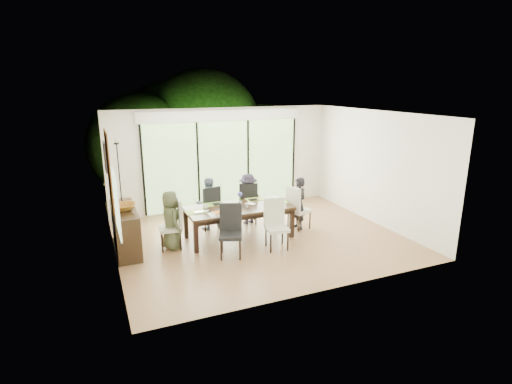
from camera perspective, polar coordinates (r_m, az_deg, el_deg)
name	(u,v)px	position (r m, az deg, el deg)	size (l,w,h in m)	color
floor	(260,239)	(8.83, 0.64, -6.70)	(6.00, 5.00, 0.01)	brown
ceiling	(261,114)	(8.21, 0.69, 11.12)	(6.00, 5.00, 0.01)	white
wall_back	(223,159)	(10.72, -4.74, 4.73)	(6.00, 0.02, 2.70)	white
wall_front	(325,213)	(6.29, 9.88, -3.01)	(6.00, 0.02, 2.70)	white
wall_left	(110,194)	(7.76, -20.16, -0.23)	(0.02, 5.00, 2.70)	white
wall_right	(376,168)	(9.99, 16.72, 3.36)	(0.02, 5.00, 2.70)	silver
glass_doors	(224,165)	(10.71, -4.65, 3.91)	(4.20, 0.02, 2.30)	#598C3F
blinds_header	(223,115)	(10.52, -4.79, 10.86)	(4.40, 0.06, 0.28)	white
mullion_a	(143,171)	(10.25, -15.85, 2.86)	(0.05, 0.04, 2.30)	black
mullion_b	(198,167)	(10.51, -8.26, 3.58)	(0.05, 0.04, 2.30)	black
mullion_c	(248,163)	(10.94, -1.14, 4.19)	(0.05, 0.04, 2.30)	black
mullion_d	(293,159)	(11.52, 5.35, 4.69)	(0.05, 0.04, 2.30)	black
side_window	(117,203)	(6.56, -19.30, -1.51)	(0.02, 0.90, 1.00)	#8CAD7F
deck	(215,200)	(11.87, -5.95, -1.21)	(6.00, 1.80, 0.10)	brown
rail_top	(206,175)	(12.46, -7.11, 2.40)	(6.00, 0.08, 0.06)	brown
foliage_left	(140,146)	(12.93, -16.22, 6.38)	(3.20, 3.20, 3.20)	#14380F
foliage_mid	(203,129)	(13.89, -7.53, 8.93)	(4.00, 4.00, 4.00)	#14380F
foliage_right	(261,145)	(13.81, 0.72, 6.76)	(2.80, 2.80, 2.80)	#14380F
foliage_far	(170,133)	(14.36, -12.15, 8.20)	(3.60, 3.60, 3.60)	#14380F
table_top	(239,208)	(8.67, -2.47, -2.31)	(2.28, 1.04, 0.06)	black
table_apron	(239,212)	(8.69, -2.46, -2.85)	(2.09, 0.85, 0.09)	black
table_leg_fl	(196,237)	(8.10, -8.58, -6.44)	(0.09, 0.09, 0.65)	black
table_leg_fr	(292,223)	(8.83, 5.14, -4.46)	(0.09, 0.09, 0.65)	black
table_leg_bl	(186,224)	(8.88, -9.99, -4.52)	(0.09, 0.09, 0.65)	black
table_leg_br	(275,212)	(9.56, 2.72, -2.87)	(0.09, 0.09, 0.65)	black
chair_left_end	(170,224)	(8.34, -12.18, -4.53)	(0.44, 0.44, 1.04)	beige
chair_right_end	(299,207)	(9.32, 6.21, -2.16)	(0.44, 0.44, 1.04)	silver
chair_far_left	(208,207)	(9.35, -6.88, -2.12)	(0.44, 0.44, 1.04)	black
chair_far_right	(248,202)	(9.66, -1.18, -1.44)	(0.44, 0.44, 1.04)	black
chair_near_left	(231,232)	(7.79, -3.66, -5.65)	(0.44, 0.44, 1.04)	black
chair_near_right	(277,225)	(8.15, 3.01, -4.68)	(0.44, 0.44, 1.04)	silver
person_left_end	(171,220)	(8.32, -12.08, -3.93)	(0.57, 0.36, 1.22)	#4A5337
person_right_end	(299,204)	(9.28, 6.12, -1.65)	(0.57, 0.36, 1.22)	black
person_far_left	(208,203)	(9.31, -6.86, -1.62)	(0.57, 0.36, 1.22)	#6F85A1
person_far_right	(248,199)	(9.62, -1.14, -0.96)	(0.57, 0.36, 1.22)	#241E2E
placemat_left	(196,212)	(8.39, -8.57, -2.85)	(0.42, 0.30, 0.01)	#9AC145
placemat_right	(278,202)	(9.02, 3.19, -1.41)	(0.42, 0.30, 0.01)	#83BE44
placemat_far_l	(213,204)	(8.88, -6.10, -1.74)	(0.42, 0.30, 0.01)	#78AF3E
placemat_far_r	(255,199)	(9.21, -0.14, -1.04)	(0.42, 0.30, 0.01)	#98AF3E
placemat_paper	(219,214)	(8.22, -5.33, -3.13)	(0.42, 0.30, 0.01)	white
tablet_far_l	(218,204)	(8.86, -5.39, -1.70)	(0.25, 0.17, 0.01)	black
tablet_far_r	(254,200)	(9.14, -0.31, -1.11)	(0.23, 0.16, 0.01)	black
papers	(269,204)	(8.87, 1.88, -1.69)	(0.28, 0.21, 0.00)	white
platter_base	(219,213)	(8.21, -5.34, -3.04)	(0.25, 0.25, 0.02)	white
platter_snacks	(219,212)	(8.21, -5.34, -2.92)	(0.19, 0.19, 0.01)	orange
vase	(240,203)	(8.70, -2.28, -1.65)	(0.08, 0.08, 0.11)	silver
hyacinth_stems	(240,198)	(8.67, -2.29, -0.93)	(0.04, 0.04, 0.15)	#337226
hyacinth_blooms	(240,194)	(8.65, -2.30, -0.33)	(0.10, 0.10, 0.10)	#494DB8
laptop	(202,212)	(8.32, -7.73, -2.91)	(0.31, 0.20, 0.02)	silver
cup_a	(206,207)	(8.58, -7.21, -2.10)	(0.12, 0.12, 0.09)	white
cup_b	(247,205)	(8.61, -1.31, -1.93)	(0.09, 0.09, 0.09)	white
cup_c	(270,200)	(9.03, 2.06, -1.09)	(0.12, 0.12, 0.09)	white
book	(249,205)	(8.79, -1.06, -1.80)	(0.16, 0.21, 0.02)	white
sideboard	(125,229)	(8.53, -18.14, -5.07)	(0.44, 1.58, 0.89)	black
bowl	(124,207)	(8.28, -18.36, -2.04)	(0.47, 0.47, 0.11)	#996621
candlestick_base	(122,203)	(8.72, -18.61, -1.46)	(0.10, 0.10, 0.04)	black
candlestick_shaft	(119,173)	(8.58, -18.96, 2.53)	(0.02, 0.02, 1.23)	black
candlestick_pan	(116,143)	(8.47, -19.31, 6.57)	(0.10, 0.10, 0.03)	black
candle	(116,140)	(8.46, -19.35, 6.96)	(0.04, 0.04, 0.10)	silver
tapestry	(109,171)	(8.07, -20.28, 2.89)	(0.02, 1.00, 1.50)	brown
art_frame	(105,157)	(9.34, -20.77, 4.73)	(0.03, 0.55, 0.65)	black
art_canvas	(106,157)	(9.34, -20.65, 4.74)	(0.01, 0.45, 0.55)	#184D4D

